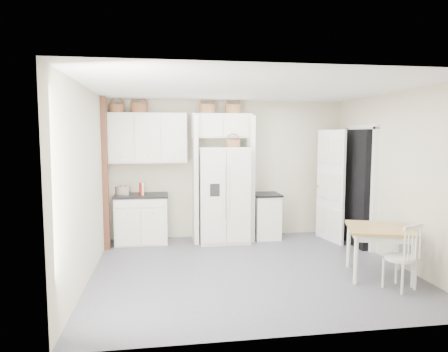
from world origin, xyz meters
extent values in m
plane|color=#44434E|center=(0.00, 0.00, 0.00)|extent=(4.50, 4.50, 0.00)
plane|color=white|center=(0.00, 0.00, 2.60)|extent=(4.50, 4.50, 0.00)
plane|color=beige|center=(0.00, 2.00, 1.30)|extent=(4.50, 0.00, 4.50)
plane|color=beige|center=(-2.25, 0.00, 1.30)|extent=(0.00, 4.00, 4.00)
plane|color=beige|center=(2.25, 0.00, 1.30)|extent=(0.00, 4.00, 4.00)
cube|color=silver|center=(-0.15, 1.60, 0.87)|extent=(0.90, 0.72, 1.74)
cube|color=silver|center=(-1.64, 1.70, 0.42)|extent=(0.92, 0.58, 0.85)
cube|color=silver|center=(0.69, 1.70, 0.41)|extent=(0.46, 0.56, 0.82)
cube|color=olive|center=(1.70, -0.57, 0.35)|extent=(1.06, 1.06, 0.69)
cube|color=silver|center=(1.72, -1.03, 0.40)|extent=(0.51, 0.49, 0.80)
cube|color=black|center=(-1.64, 1.70, 0.87)|extent=(0.96, 0.62, 0.04)
cube|color=black|center=(0.69, 1.70, 0.84)|extent=(0.50, 0.59, 0.04)
cube|color=silver|center=(-1.94, 1.60, 0.97)|extent=(0.27, 0.19, 0.17)
cube|color=maroon|center=(-1.64, 1.62, 1.00)|extent=(0.05, 0.15, 0.21)
cube|color=beige|center=(-1.60, 1.62, 1.00)|extent=(0.05, 0.15, 0.23)
cylinder|color=brown|center=(-2.04, 1.83, 2.42)|extent=(0.26, 0.26, 0.15)
cylinder|color=brown|center=(-1.65, 1.83, 2.44)|extent=(0.30, 0.30, 0.18)
cylinder|color=brown|center=(-0.42, 1.83, 2.43)|extent=(0.30, 0.30, 0.17)
cylinder|color=brown|center=(0.07, 1.83, 2.44)|extent=(0.30, 0.30, 0.17)
cylinder|color=brown|center=(0.01, 1.50, 1.80)|extent=(0.25, 0.25, 0.13)
cube|color=silver|center=(-1.50, 1.83, 1.90)|extent=(1.40, 0.34, 0.90)
cube|color=silver|center=(-0.15, 1.83, 2.12)|extent=(1.12, 0.34, 0.45)
cube|color=silver|center=(-0.66, 1.70, 1.15)|extent=(0.08, 0.60, 2.30)
cube|color=silver|center=(0.36, 1.70, 1.15)|extent=(0.08, 0.60, 2.30)
cube|color=#452D1B|center=(-2.20, 1.35, 1.30)|extent=(0.09, 0.09, 2.60)
cube|color=black|center=(2.16, 1.00, 1.02)|extent=(0.18, 0.85, 2.05)
cube|color=white|center=(1.80, 1.33, 1.02)|extent=(0.21, 0.79, 2.05)
camera|label=1|loc=(-1.22, -5.56, 1.95)|focal=32.00mm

